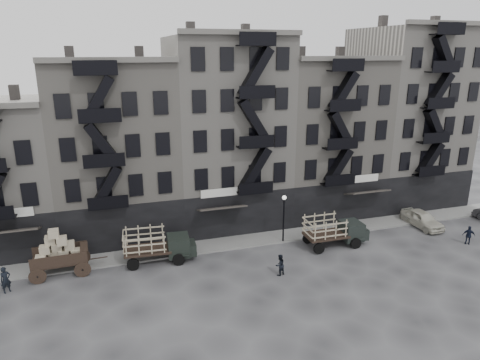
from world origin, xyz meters
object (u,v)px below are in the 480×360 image
object	(u,v)px
wagon	(57,249)
pedestrian_west	(6,280)
stake_truck_east	(334,229)
policeman	(469,235)
stake_truck_west	(157,243)
pedestrian_mid	(280,265)
car_east	(422,219)

from	to	relation	value
wagon	pedestrian_west	size ratio (longest dim) A/B	2.28
wagon	pedestrian_west	bearing A→B (deg)	-155.25
stake_truck_east	policeman	size ratio (longest dim) A/B	3.30
stake_truck_west	stake_truck_east	bearing A→B (deg)	-2.08
stake_truck_west	pedestrian_west	xyz separation A→B (m)	(-10.42, -1.42, -0.63)
stake_truck_west	pedestrian_west	world-z (taller)	stake_truck_west
pedestrian_mid	wagon	bearing A→B (deg)	-38.45
policeman	pedestrian_mid	bearing A→B (deg)	36.95
wagon	policeman	bearing A→B (deg)	-10.83
car_east	stake_truck_east	bearing A→B (deg)	-175.57
wagon	stake_truck_west	xyz separation A→B (m)	(7.20, -0.21, -0.45)
stake_truck_west	pedestrian_mid	size ratio (longest dim) A/B	3.44
stake_truck_east	pedestrian_mid	bearing A→B (deg)	-152.21
stake_truck_west	policeman	distance (m)	26.02
pedestrian_mid	stake_truck_east	bearing A→B (deg)	-173.26
wagon	stake_truck_west	distance (m)	7.21
car_east	pedestrian_mid	xyz separation A→B (m)	(-16.15, -4.37, 0.05)
pedestrian_west	policeman	bearing A→B (deg)	-37.83
wagon	policeman	xyz separation A→B (m)	(32.76, -5.00, -1.19)
stake_truck_east	pedestrian_west	distance (m)	24.93
wagon	pedestrian_west	distance (m)	3.77
stake_truck_east	pedestrian_west	world-z (taller)	stake_truck_east
car_east	policeman	size ratio (longest dim) A/B	2.71
pedestrian_west	policeman	size ratio (longest dim) A/B	1.13
car_east	pedestrian_mid	world-z (taller)	pedestrian_mid
stake_truck_west	pedestrian_mid	world-z (taller)	stake_truck_west
stake_truck_east	policeman	distance (m)	11.53
wagon	stake_truck_east	xyz separation A→B (m)	(21.70, -1.82, -0.47)
pedestrian_west	car_east	bearing A→B (deg)	-30.88
stake_truck_east	wagon	bearing A→B (deg)	175.81
wagon	car_east	xyz separation A→B (m)	(31.60, -0.65, -1.25)
stake_truck_west	stake_truck_east	world-z (taller)	stake_truck_west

